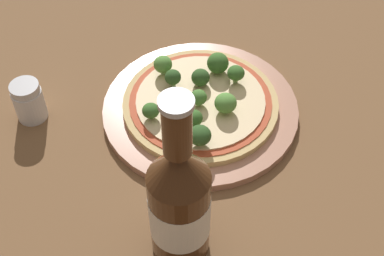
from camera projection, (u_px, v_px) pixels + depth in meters
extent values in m
plane|color=brown|center=(200.00, 112.00, 0.76)|extent=(3.00, 3.00, 0.00)
cylinder|color=tan|center=(198.00, 107.00, 0.76)|extent=(0.28, 0.28, 0.01)
cylinder|color=tan|center=(198.00, 103.00, 0.75)|extent=(0.22, 0.22, 0.01)
cylinder|color=#B74728|center=(198.00, 100.00, 0.75)|extent=(0.20, 0.20, 0.00)
cylinder|color=beige|center=(198.00, 99.00, 0.74)|extent=(0.18, 0.18, 0.00)
cylinder|color=#7A9E5B|center=(225.00, 109.00, 0.72)|extent=(0.01, 0.01, 0.01)
ellipsoid|color=#568E3D|center=(226.00, 103.00, 0.72)|extent=(0.03, 0.03, 0.03)
cylinder|color=#7A9E5B|center=(235.00, 79.00, 0.76)|extent=(0.01, 0.01, 0.01)
ellipsoid|color=#386628|center=(236.00, 73.00, 0.75)|extent=(0.02, 0.02, 0.02)
cylinder|color=#7A9E5B|center=(218.00, 69.00, 0.78)|extent=(0.01, 0.01, 0.01)
ellipsoid|color=#386628|center=(218.00, 63.00, 0.77)|extent=(0.03, 0.03, 0.03)
cylinder|color=#7A9E5B|center=(173.00, 83.00, 0.76)|extent=(0.01, 0.01, 0.01)
ellipsoid|color=#2D5123|center=(173.00, 77.00, 0.75)|extent=(0.02, 0.02, 0.02)
cylinder|color=#7A9E5B|center=(163.00, 71.00, 0.77)|extent=(0.01, 0.01, 0.01)
ellipsoid|color=#568E3D|center=(163.00, 64.00, 0.76)|extent=(0.03, 0.03, 0.02)
cylinder|color=#7A9E5B|center=(152.00, 117.00, 0.71)|extent=(0.01, 0.01, 0.01)
ellipsoid|color=#386628|center=(152.00, 112.00, 0.71)|extent=(0.02, 0.02, 0.02)
cylinder|color=#7A9E5B|center=(200.00, 141.00, 0.69)|extent=(0.01, 0.01, 0.01)
ellipsoid|color=#2D5123|center=(200.00, 135.00, 0.68)|extent=(0.03, 0.03, 0.02)
cylinder|color=#7A9E5B|center=(194.00, 123.00, 0.71)|extent=(0.01, 0.01, 0.01)
ellipsoid|color=#386628|center=(194.00, 118.00, 0.70)|extent=(0.02, 0.02, 0.02)
cylinder|color=#7A9E5B|center=(200.00, 83.00, 0.76)|extent=(0.01, 0.01, 0.01)
ellipsoid|color=#2D5123|center=(200.00, 77.00, 0.75)|extent=(0.03, 0.03, 0.02)
cylinder|color=#7A9E5B|center=(199.00, 102.00, 0.73)|extent=(0.01, 0.01, 0.01)
ellipsoid|color=#477A33|center=(199.00, 97.00, 0.73)|extent=(0.02, 0.02, 0.02)
cylinder|color=#472814|center=(180.00, 214.00, 0.57)|extent=(0.07, 0.07, 0.13)
cylinder|color=silver|center=(180.00, 213.00, 0.57)|extent=(0.07, 0.07, 0.06)
cone|color=#472814|center=(178.00, 165.00, 0.51)|extent=(0.07, 0.07, 0.04)
cylinder|color=#472814|center=(177.00, 129.00, 0.47)|extent=(0.03, 0.03, 0.06)
cylinder|color=#B2B2B7|center=(176.00, 103.00, 0.44)|extent=(0.03, 0.03, 0.01)
cylinder|color=silver|center=(30.00, 104.00, 0.74)|extent=(0.04, 0.04, 0.05)
cylinder|color=silver|center=(25.00, 89.00, 0.72)|extent=(0.04, 0.04, 0.01)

